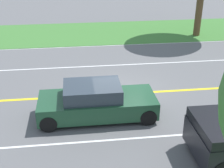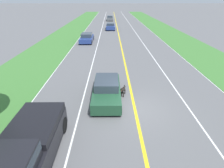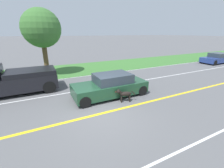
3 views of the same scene
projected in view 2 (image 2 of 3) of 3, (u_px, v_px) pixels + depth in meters
name	position (u px, v px, depth m)	size (l,w,h in m)	color
ground_plane	(135.00, 108.00, 11.30)	(400.00, 400.00, 0.00)	#5B5B5E
centre_divider_line	(135.00, 108.00, 11.30)	(0.18, 160.00, 0.01)	yellow
lane_edge_line_right	(26.00, 108.00, 11.25)	(0.14, 160.00, 0.01)	white
lane_dash_same_dir	(81.00, 108.00, 11.27)	(0.10, 160.00, 0.01)	white
lane_dash_oncoming	(188.00, 108.00, 11.33)	(0.10, 160.00, 0.01)	white
ego_car	(107.00, 90.00, 12.14)	(1.89, 4.60, 1.42)	#1E472D
dog	(123.00, 90.00, 12.48)	(0.48, 1.19, 0.80)	black
pickup_truck	(23.00, 152.00, 6.88)	(2.12, 5.25, 1.94)	black
car_trailing_near	(87.00, 38.00, 27.60)	(1.92, 4.44, 1.31)	navy
car_trailing_mid	(110.00, 26.00, 38.21)	(1.90, 4.54, 1.32)	navy
car_trailing_far	(110.00, 18.00, 52.49)	(1.86, 4.79, 1.36)	#51565B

